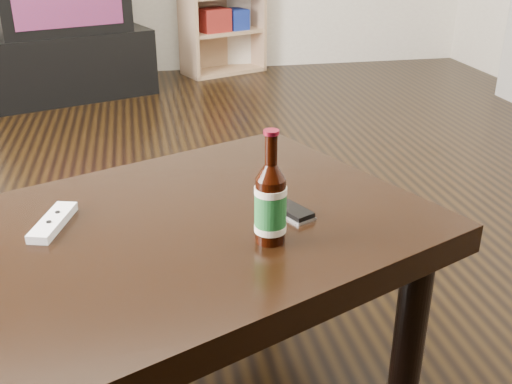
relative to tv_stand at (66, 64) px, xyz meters
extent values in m
cube|color=black|center=(0.71, -2.36, -0.22)|extent=(5.00, 6.00, 0.01)
cube|color=black|center=(0.00, 0.00, 0.00)|extent=(1.22, 0.89, 0.44)
cube|color=#A68355|center=(1.15, 0.49, -0.21)|extent=(0.70, 0.51, 0.03)
cube|color=#A68355|center=(1.15, 0.49, 0.10)|extent=(0.64, 0.46, 0.03)
cube|color=maroon|center=(1.07, 0.44, 0.20)|extent=(0.27, 0.25, 0.17)
cube|color=navy|center=(1.26, 0.51, 0.19)|extent=(0.20, 0.22, 0.15)
cube|color=black|center=(0.41, -3.10, 0.25)|extent=(1.53, 1.24, 0.07)
cylinder|color=black|center=(1.06, -3.15, 0.00)|extent=(0.10, 0.10, 0.43)
cylinder|color=black|center=(0.82, -2.59, 0.00)|extent=(0.10, 0.10, 0.43)
cylinder|color=black|center=(0.70, -3.17, 0.35)|extent=(0.08, 0.08, 0.14)
cylinder|color=#1C6228|center=(0.70, -3.17, 0.35)|extent=(0.08, 0.08, 0.09)
cylinder|color=beige|center=(0.70, -3.17, 0.40)|extent=(0.09, 0.09, 0.01)
cylinder|color=beige|center=(0.70, -3.17, 0.31)|extent=(0.09, 0.09, 0.01)
cone|color=black|center=(0.70, -3.17, 0.44)|extent=(0.08, 0.08, 0.03)
cylinder|color=black|center=(0.70, -3.17, 0.48)|extent=(0.03, 0.03, 0.06)
cylinder|color=maroon|center=(0.70, -3.17, 0.52)|extent=(0.04, 0.04, 0.01)
cube|color=#AEAEB1|center=(0.78, -3.06, 0.28)|extent=(0.09, 0.11, 0.01)
cube|color=black|center=(0.78, -3.06, 0.29)|extent=(0.08, 0.11, 0.01)
cylinder|color=#AEAEB1|center=(0.79, -3.09, 0.30)|extent=(0.03, 0.03, 0.00)
cube|color=white|center=(0.25, -3.01, 0.29)|extent=(0.09, 0.18, 0.02)
cylinder|color=black|center=(0.26, -2.98, 0.30)|extent=(0.01, 0.01, 0.00)
cylinder|color=black|center=(0.25, -3.03, 0.30)|extent=(0.01, 0.01, 0.00)
camera|label=1|loc=(0.46, -4.23, 0.89)|focal=42.00mm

